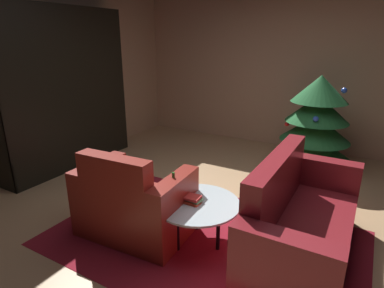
% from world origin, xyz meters
% --- Properties ---
extents(ground_plane, '(6.88, 6.88, 0.00)m').
position_xyz_m(ground_plane, '(0.00, 0.00, 0.00)').
color(ground_plane, tan).
extents(wall_back, '(5.78, 0.06, 2.68)m').
position_xyz_m(wall_back, '(0.00, 2.90, 1.34)').
color(wall_back, tan).
rests_on(wall_back, ground).
extents(wall_left, '(0.06, 5.85, 2.68)m').
position_xyz_m(wall_left, '(-2.86, 0.00, 1.34)').
color(wall_left, tan).
rests_on(wall_left, ground).
extents(area_rug, '(2.89, 1.89, 0.01)m').
position_xyz_m(area_rug, '(0.03, -0.36, 0.00)').
color(area_rug, maroon).
rests_on(area_rug, ground).
extents(bookshelf_unit, '(0.37, 2.09, 2.28)m').
position_xyz_m(bookshelf_unit, '(-2.59, 0.44, 1.13)').
color(bookshelf_unit, black).
rests_on(bookshelf_unit, ground).
extents(armchair_red, '(1.08, 0.76, 0.89)m').
position_xyz_m(armchair_red, '(-0.61, -0.62, 0.31)').
color(armchair_red, maroon).
rests_on(armchair_red, ground).
extents(couch_red, '(0.72, 1.70, 0.92)m').
position_xyz_m(couch_red, '(0.87, -0.18, 0.31)').
color(couch_red, maroon).
rests_on(couch_red, ground).
extents(coffee_table, '(0.79, 0.79, 0.42)m').
position_xyz_m(coffee_table, '(0.00, -0.44, 0.39)').
color(coffee_table, black).
rests_on(coffee_table, ground).
extents(book_stack_on_table, '(0.20, 0.13, 0.06)m').
position_xyz_m(book_stack_on_table, '(-0.05, -0.47, 0.45)').
color(book_stack_on_table, '#B53B20').
rests_on(book_stack_on_table, coffee_table).
extents(bottle_on_table, '(0.07, 0.07, 0.29)m').
position_xyz_m(bottle_on_table, '(-0.19, -0.54, 0.54)').
color(bottle_on_table, '#216024').
rests_on(bottle_on_table, coffee_table).
extents(decorated_tree, '(1.08, 1.08, 1.38)m').
position_xyz_m(decorated_tree, '(0.60, 1.98, 0.69)').
color(decorated_tree, brown).
rests_on(decorated_tree, ground).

